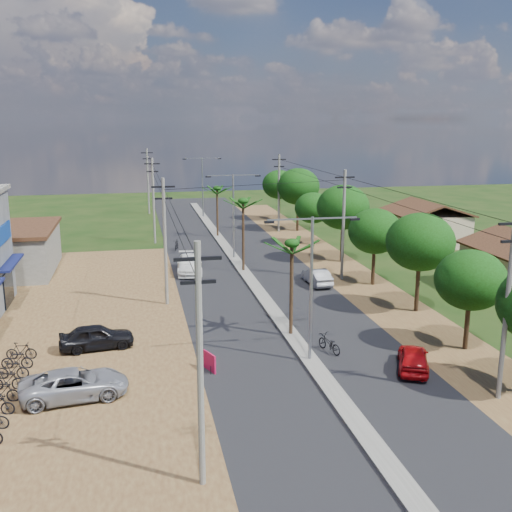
% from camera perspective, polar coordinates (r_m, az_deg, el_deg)
% --- Properties ---
extents(ground, '(160.00, 160.00, 0.00)m').
position_cam_1_polar(ground, '(33.23, 5.12, -10.01)').
color(ground, black).
rests_on(ground, ground).
extents(road, '(12.00, 110.00, 0.04)m').
position_cam_1_polar(road, '(46.97, -0.11, -3.01)').
color(road, black).
rests_on(road, ground).
extents(median, '(1.00, 90.00, 0.18)m').
position_cam_1_polar(median, '(49.79, -0.79, -2.01)').
color(median, '#605E56').
rests_on(median, ground).
extents(dirt_lot_west, '(18.00, 46.00, 0.04)m').
position_cam_1_polar(dirt_lot_west, '(39.90, -19.74, -6.73)').
color(dirt_lot_west, '#50311B').
rests_on(dirt_lot_west, ground).
extents(dirt_shoulder_east, '(5.00, 90.00, 0.03)m').
position_cam_1_polar(dirt_shoulder_east, '(49.31, 9.63, -2.43)').
color(dirt_shoulder_east, '#50311B').
rests_on(dirt_shoulder_east, ground).
extents(house_east_far, '(7.60, 7.50, 4.60)m').
position_cam_1_polar(house_east_far, '(65.49, 15.87, 3.18)').
color(house_east_far, tan).
rests_on(house_east_far, ground).
extents(tree_east_b, '(4.00, 4.00, 5.83)m').
position_cam_1_polar(tree_east_b, '(35.61, 19.76, -2.17)').
color(tree_east_b, black).
rests_on(tree_east_b, ground).
extents(tree_east_c, '(4.60, 4.60, 6.83)m').
position_cam_1_polar(tree_east_c, '(41.58, 15.37, 1.29)').
color(tree_east_c, black).
rests_on(tree_east_c, ground).
extents(tree_east_d, '(4.20, 4.20, 6.13)m').
position_cam_1_polar(tree_east_d, '(47.78, 11.26, 2.33)').
color(tree_east_d, black).
rests_on(tree_east_d, ground).
extents(tree_east_e, '(4.80, 4.80, 7.14)m').
position_cam_1_polar(tree_east_e, '(55.09, 8.29, 4.62)').
color(tree_east_e, black).
rests_on(tree_east_e, ground).
extents(tree_east_f, '(3.80, 3.80, 5.52)m').
position_cam_1_polar(tree_east_f, '(62.65, 5.44, 4.57)').
color(tree_east_f, black).
rests_on(tree_east_f, ground).
extents(tree_east_g, '(5.00, 5.00, 7.38)m').
position_cam_1_polar(tree_east_g, '(70.26, 4.03, 6.61)').
color(tree_east_g, black).
rests_on(tree_east_g, ground).
extents(tree_east_h, '(4.40, 4.40, 6.52)m').
position_cam_1_polar(tree_east_h, '(77.94, 2.23, 6.81)').
color(tree_east_h, black).
rests_on(tree_east_h, ground).
extents(palm_median_near, '(2.00, 2.00, 6.15)m').
position_cam_1_polar(palm_median_near, '(35.24, 3.45, 0.81)').
color(palm_median_near, black).
rests_on(palm_median_near, ground).
extents(palm_median_mid, '(2.00, 2.00, 6.55)m').
position_cam_1_polar(palm_median_mid, '(50.57, -1.24, 4.94)').
color(palm_median_mid, black).
rests_on(palm_median_mid, ground).
extents(palm_median_far, '(2.00, 2.00, 5.85)m').
position_cam_1_polar(palm_median_far, '(66.33, -3.74, 6.26)').
color(palm_median_far, black).
rests_on(palm_median_far, ground).
extents(streetlight_near, '(5.10, 0.18, 8.00)m').
position_cam_1_polar(streetlight_near, '(31.67, 5.29, -2.01)').
color(streetlight_near, gray).
rests_on(streetlight_near, ground).
extents(streetlight_mid, '(5.10, 0.18, 8.00)m').
position_cam_1_polar(streetlight_mid, '(55.60, -2.16, 4.50)').
color(streetlight_mid, gray).
rests_on(streetlight_mid, ground).
extents(streetlight_far, '(5.10, 0.18, 8.00)m').
position_cam_1_polar(streetlight_far, '(80.19, -5.12, 7.05)').
color(streetlight_far, gray).
rests_on(streetlight_far, ground).
extents(utility_pole_w_a, '(1.60, 0.24, 9.00)m').
position_cam_1_polar(utility_pole_w_a, '(21.02, -5.36, -9.97)').
color(utility_pole_w_a, '#605E56').
rests_on(utility_pole_w_a, ground).
extents(utility_pole_w_b, '(1.60, 0.24, 9.00)m').
position_cam_1_polar(utility_pole_w_b, '(42.11, -8.67, 1.60)').
color(utility_pole_w_b, '#605E56').
rests_on(utility_pole_w_b, ground).
extents(utility_pole_w_c, '(1.60, 0.24, 9.00)m').
position_cam_1_polar(utility_pole_w_c, '(63.82, -9.74, 5.39)').
color(utility_pole_w_c, '#605E56').
rests_on(utility_pole_w_c, ground).
extents(utility_pole_w_d, '(1.60, 0.24, 9.00)m').
position_cam_1_polar(utility_pole_w_d, '(84.69, -10.26, 7.18)').
color(utility_pole_w_d, '#605E56').
rests_on(utility_pole_w_d, ground).
extents(utility_pole_e_a, '(1.60, 0.24, 9.00)m').
position_cam_1_polar(utility_pole_e_a, '(29.65, 22.82, -4.09)').
color(utility_pole_e_a, '#605E56').
rests_on(utility_pole_e_a, ground).
extents(utility_pole_e_b, '(1.60, 0.24, 9.00)m').
position_cam_1_polar(utility_pole_e_b, '(48.86, 8.32, 3.17)').
color(utility_pole_e_b, '#605E56').
rests_on(utility_pole_e_b, ground).
extents(utility_pole_e_c, '(1.60, 0.24, 9.00)m').
position_cam_1_polar(utility_pole_e_c, '(69.74, 2.19, 6.19)').
color(utility_pole_e_c, '#605E56').
rests_on(utility_pole_e_c, ground).
extents(car_red_near, '(2.96, 4.13, 1.30)m').
position_cam_1_polar(car_red_near, '(32.86, 14.75, -9.44)').
color(car_red_near, '#A0080C').
rests_on(car_red_near, ground).
extents(car_silver_mid, '(1.55, 4.00, 1.30)m').
position_cam_1_polar(car_silver_mid, '(47.84, 5.82, -2.01)').
color(car_silver_mid, gray).
rests_on(car_silver_mid, ground).
extents(car_white_far, '(2.42, 5.20, 1.47)m').
position_cam_1_polar(car_white_far, '(51.53, -6.36, -0.83)').
color(car_white_far, silver).
rests_on(car_white_far, ground).
extents(car_parked_silver, '(5.26, 2.94, 1.39)m').
position_cam_1_polar(car_parked_silver, '(30.05, -16.89, -11.67)').
color(car_parked_silver, gray).
rests_on(car_parked_silver, ground).
extents(car_parked_dark, '(4.36, 2.20, 1.42)m').
position_cam_1_polar(car_parked_dark, '(35.76, -14.94, -7.49)').
color(car_parked_dark, black).
rests_on(car_parked_dark, ground).
extents(moto_rider_east, '(1.28, 2.03, 1.01)m').
position_cam_1_polar(moto_rider_east, '(34.40, 6.98, -8.33)').
color(moto_rider_east, black).
rests_on(moto_rider_east, ground).
extents(moto_rider_west_a, '(0.74, 1.58, 0.80)m').
position_cam_1_polar(moto_rider_west_a, '(54.83, -5.29, -0.33)').
color(moto_rider_west_a, black).
rests_on(moto_rider_west_a, ground).
extents(moto_rider_west_b, '(0.90, 1.84, 1.06)m').
position_cam_1_polar(moto_rider_west_b, '(60.72, -7.57, 1.04)').
color(moto_rider_west_b, black).
rests_on(moto_rider_west_b, ground).
extents(roadside_sign, '(0.55, 1.17, 1.03)m').
position_cam_1_polar(roadside_sign, '(31.86, -4.47, -10.03)').
color(roadside_sign, '#AF103D').
rests_on(roadside_sign, ground).
extents(parked_scooter_row, '(1.71, 11.09, 1.00)m').
position_cam_1_polar(parked_scooter_row, '(30.90, -23.06, -11.87)').
color(parked_scooter_row, black).
rests_on(parked_scooter_row, ground).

